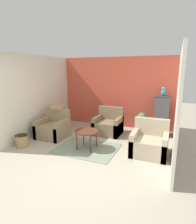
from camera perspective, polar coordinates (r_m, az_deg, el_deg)
The scene contains 14 objects.
ground_plane at distance 4.33m, azimuth -9.21°, elevation -16.45°, with size 20.00×20.00×0.00m, color #B2A893.
wall_back_accent at distance 7.03m, azimuth 5.55°, elevation 5.98°, with size 4.30×0.06×2.56m.
wall_left at distance 6.49m, azimuth -17.61°, elevation 4.89°, with size 0.06×3.46×2.56m.
wall_right at distance 4.98m, azimuth 23.16°, elevation 2.24°, with size 0.06×3.46×2.56m.
area_rug at distance 5.20m, azimuth -3.39°, elevation -11.00°, with size 1.62×1.30×0.01m.
coffee_table at distance 5.04m, azimuth -3.45°, elevation -6.25°, with size 0.64×0.64×0.52m.
armchair_left at distance 6.11m, azimuth -13.58°, elevation -4.89°, with size 0.87×0.79×0.88m.
armchair_right at distance 4.94m, azimuth 15.39°, elevation -9.28°, with size 0.87×0.79×0.88m.
armchair_middle at distance 6.28m, azimuth 3.13°, elevation -4.07°, with size 0.87×0.79×0.88m.
birdcage at distance 6.37m, azimuth 18.76°, elevation -1.13°, with size 0.47×0.47×1.30m.
parrot at distance 6.24m, azimuth 19.27°, elevation 5.87°, with size 0.13×0.24×0.29m.
potted_plant at distance 6.42m, azimuth 13.20°, elevation -2.34°, with size 0.35×0.32×0.71m.
wicker_basket at distance 5.67m, azimuth -22.14°, elevation -8.02°, with size 0.36×0.36×0.34m.
throw_pillow at distance 6.18m, azimuth -12.32°, elevation 1.51°, with size 0.33×0.33×0.10m.
Camera 1 is at (2.05, -3.19, 2.10)m, focal length 30.00 mm.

